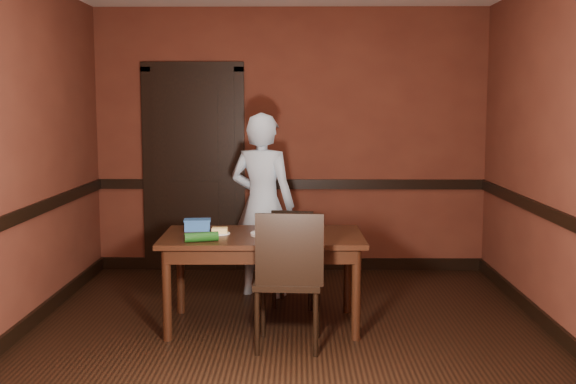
{
  "coord_description": "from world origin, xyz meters",
  "views": [
    {
      "loc": [
        0.08,
        -5.18,
        1.73
      ],
      "look_at": [
        0.0,
        0.35,
        1.05
      ],
      "focal_mm": 45.0,
      "sensor_mm": 36.0,
      "label": 1
    }
  ],
  "objects_px": {
    "chair_far": "(296,259)",
    "cheese_saucer": "(220,231)",
    "dining_table": "(263,280)",
    "person": "(262,205)",
    "sandwich_plate": "(269,232)",
    "food_tub": "(197,225)",
    "chair_near": "(288,278)",
    "sauce_jar": "(307,230)"
  },
  "relations": [
    {
      "from": "food_tub",
      "to": "person",
      "type": "bearing_deg",
      "value": 50.81
    },
    {
      "from": "chair_near",
      "to": "food_tub",
      "type": "bearing_deg",
      "value": -39.28
    },
    {
      "from": "sandwich_plate",
      "to": "sauce_jar",
      "type": "distance_m",
      "value": 0.29
    },
    {
      "from": "dining_table",
      "to": "sandwich_plate",
      "type": "relative_size",
      "value": 5.42
    },
    {
      "from": "sauce_jar",
      "to": "cheese_saucer",
      "type": "xyz_separation_m",
      "value": [
        -0.67,
        0.08,
        -0.03
      ]
    },
    {
      "from": "dining_table",
      "to": "person",
      "type": "distance_m",
      "value": 1.03
    },
    {
      "from": "cheese_saucer",
      "to": "person",
      "type": "bearing_deg",
      "value": 72.33
    },
    {
      "from": "sandwich_plate",
      "to": "person",
      "type": "bearing_deg",
      "value": 95.83
    },
    {
      "from": "chair_far",
      "to": "sauce_jar",
      "type": "bearing_deg",
      "value": -71.41
    },
    {
      "from": "chair_near",
      "to": "cheese_saucer",
      "type": "relative_size",
      "value": 6.25
    },
    {
      "from": "chair_far",
      "to": "sandwich_plate",
      "type": "height_order",
      "value": "same"
    },
    {
      "from": "sauce_jar",
      "to": "cheese_saucer",
      "type": "bearing_deg",
      "value": 173.03
    },
    {
      "from": "chair_far",
      "to": "cheese_saucer",
      "type": "distance_m",
      "value": 0.89
    },
    {
      "from": "dining_table",
      "to": "sauce_jar",
      "type": "xyz_separation_m",
      "value": [
        0.34,
        -0.06,
        0.41
      ]
    },
    {
      "from": "sauce_jar",
      "to": "cheese_saucer",
      "type": "distance_m",
      "value": 0.68
    },
    {
      "from": "person",
      "to": "cheese_saucer",
      "type": "bearing_deg",
      "value": 92.36
    },
    {
      "from": "chair_far",
      "to": "chair_near",
      "type": "bearing_deg",
      "value": -81.31
    },
    {
      "from": "dining_table",
      "to": "food_tub",
      "type": "xyz_separation_m",
      "value": [
        -0.53,
        0.18,
        0.41
      ]
    },
    {
      "from": "person",
      "to": "cheese_saucer",
      "type": "xyz_separation_m",
      "value": [
        -0.29,
        -0.9,
        -0.08
      ]
    },
    {
      "from": "cheese_saucer",
      "to": "chair_far",
      "type": "bearing_deg",
      "value": 44.55
    },
    {
      "from": "person",
      "to": "sandwich_plate",
      "type": "distance_m",
      "value": 0.95
    },
    {
      "from": "food_tub",
      "to": "cheese_saucer",
      "type": "bearing_deg",
      "value": -45.5
    },
    {
      "from": "sandwich_plate",
      "to": "food_tub",
      "type": "bearing_deg",
      "value": 160.4
    },
    {
      "from": "sauce_jar",
      "to": "cheese_saucer",
      "type": "relative_size",
      "value": 0.58
    },
    {
      "from": "sandwich_plate",
      "to": "sauce_jar",
      "type": "bearing_deg",
      "value": -7.55
    },
    {
      "from": "sandwich_plate",
      "to": "food_tub",
      "type": "height_order",
      "value": "food_tub"
    },
    {
      "from": "chair_far",
      "to": "person",
      "type": "relative_size",
      "value": 0.48
    },
    {
      "from": "chair_far",
      "to": "chair_near",
      "type": "distance_m",
      "value": 1.09
    },
    {
      "from": "person",
      "to": "dining_table",
      "type": "bearing_deg",
      "value": 112.97
    },
    {
      "from": "dining_table",
      "to": "person",
      "type": "bearing_deg",
      "value": 91.74
    },
    {
      "from": "chair_far",
      "to": "sauce_jar",
      "type": "distance_m",
      "value": 0.76
    },
    {
      "from": "chair_far",
      "to": "sandwich_plate",
      "type": "relative_size",
      "value": 2.79
    },
    {
      "from": "dining_table",
      "to": "chair_far",
      "type": "distance_m",
      "value": 0.65
    },
    {
      "from": "sauce_jar",
      "to": "food_tub",
      "type": "bearing_deg",
      "value": 164.26
    },
    {
      "from": "sauce_jar",
      "to": "food_tub",
      "type": "relative_size",
      "value": 0.41
    },
    {
      "from": "sauce_jar",
      "to": "food_tub",
      "type": "distance_m",
      "value": 0.9
    },
    {
      "from": "person",
      "to": "sauce_jar",
      "type": "distance_m",
      "value": 1.06
    },
    {
      "from": "dining_table",
      "to": "chair_far",
      "type": "relative_size",
      "value": 1.94
    },
    {
      "from": "cheese_saucer",
      "to": "food_tub",
      "type": "xyz_separation_m",
      "value": [
        -0.2,
        0.16,
        0.03
      ]
    },
    {
      "from": "person",
      "to": "cheese_saucer",
      "type": "relative_size",
      "value": 10.36
    },
    {
      "from": "chair_far",
      "to": "food_tub",
      "type": "distance_m",
      "value": 0.96
    },
    {
      "from": "person",
      "to": "sandwich_plate",
      "type": "bearing_deg",
      "value": 115.86
    }
  ]
}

